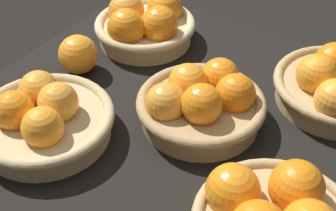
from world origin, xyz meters
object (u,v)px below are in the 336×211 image
Objects in this scene: basket_far_left at (145,24)px; basket_near_left at (43,118)px; loose_orange_front_gap at (78,55)px; basket_center at (201,102)px.

basket_near_left is at bearing -84.90° from basket_far_left.
basket_near_left reaches higher than loose_orange_front_gap.
basket_near_left is 19.96cm from loose_orange_front_gap.
basket_center reaches higher than loose_orange_front_gap.
basket_center is at bearing 0.87° from loose_orange_front_gap.
basket_far_left is at bearing 145.62° from basket_center.
basket_near_left is at bearing -138.49° from basket_center.
basket_near_left is 1.05× the size of basket_center.
basket_center reaches higher than basket_near_left.
basket_far_left is 17.77cm from loose_orange_front_gap.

